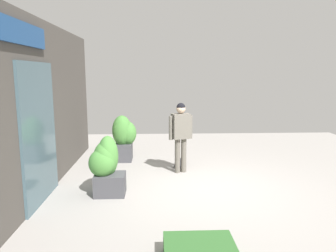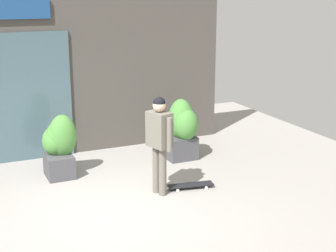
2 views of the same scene
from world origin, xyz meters
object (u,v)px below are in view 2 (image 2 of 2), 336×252
at_px(skateboarder, 159,136).
at_px(planter_box_right, 183,128).
at_px(planter_box_left, 60,144).
at_px(skateboard, 190,185).

height_order(skateboarder, planter_box_right, skateboarder).
bearing_deg(skateboarder, planter_box_left, 113.48).
bearing_deg(skateboard, planter_box_left, 150.55).
height_order(skateboarder, planter_box_left, skateboarder).
bearing_deg(planter_box_left, skateboarder, -49.89).
bearing_deg(skateboard, planter_box_right, 79.55).
height_order(skateboard, planter_box_right, planter_box_right).
bearing_deg(planter_box_left, skateboard, -39.90).
xyz_separation_m(skateboarder, skateboard, (0.58, -0.02, -0.96)).
relative_size(skateboarder, planter_box_right, 1.35).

